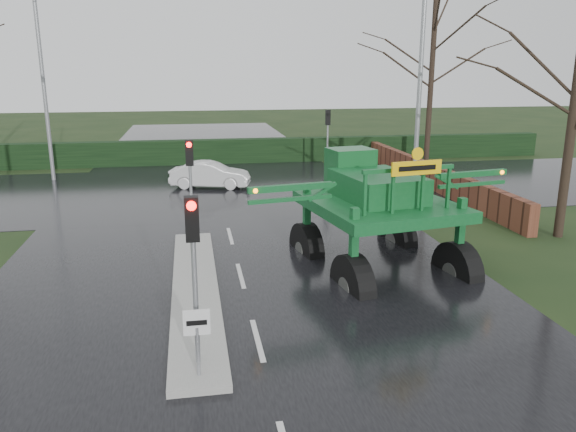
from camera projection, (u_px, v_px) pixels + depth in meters
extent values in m
plane|color=black|center=(258.00, 341.00, 12.32)|extent=(140.00, 140.00, 0.00)
cube|color=black|center=(226.00, 222.00, 21.84)|extent=(14.00, 80.00, 0.02)
cube|color=black|center=(218.00, 190.00, 27.56)|extent=(80.00, 12.00, 0.02)
cube|color=gray|center=(195.00, 290.00, 14.94)|extent=(1.20, 10.00, 0.16)
cube|color=black|center=(211.00, 152.00, 34.98)|extent=(44.00, 0.90, 1.50)
cube|color=#592D1E|center=(420.00, 171.00, 29.17)|extent=(0.40, 20.00, 1.20)
cylinder|color=gray|center=(198.00, 352.00, 10.51)|extent=(0.07, 0.07, 1.00)
cube|color=silver|center=(197.00, 322.00, 10.36)|extent=(0.50, 0.04, 0.50)
cube|color=black|center=(197.00, 323.00, 10.34)|extent=(0.38, 0.01, 0.10)
cylinder|color=gray|center=(195.00, 287.00, 10.71)|extent=(0.10, 0.10, 3.50)
cube|color=black|center=(192.00, 219.00, 10.36)|extent=(0.26, 0.22, 0.85)
sphere|color=#FF0C07|center=(191.00, 206.00, 10.17)|extent=(0.18, 0.18, 0.18)
cylinder|color=gray|center=(191.00, 193.00, 18.80)|extent=(0.10, 0.10, 3.50)
cube|color=black|center=(189.00, 153.00, 18.46)|extent=(0.26, 0.22, 0.85)
sphere|color=#FF0C07|center=(189.00, 145.00, 18.26)|extent=(0.18, 0.18, 0.18)
cylinder|color=gray|center=(328.00, 141.00, 32.01)|extent=(0.10, 0.10, 3.50)
cube|color=black|center=(328.00, 117.00, 31.67)|extent=(0.26, 0.22, 0.85)
sphere|color=#FF0C07|center=(327.00, 112.00, 31.72)|extent=(0.18, 0.18, 0.18)
cylinder|color=gray|center=(420.00, 87.00, 23.90)|extent=(0.20, 0.20, 10.00)
cylinder|color=gray|center=(44.00, 84.00, 28.66)|extent=(0.20, 0.20, 10.00)
cylinder|color=black|center=(572.00, 123.00, 18.95)|extent=(0.32, 0.32, 8.00)
cylinder|color=black|center=(431.00, 82.00, 33.22)|extent=(0.32, 0.32, 10.00)
cylinder|color=black|center=(274.00, 244.00, 16.02)|extent=(0.83, 1.94, 1.88)
cylinder|color=#595B56|center=(274.00, 244.00, 16.02)|extent=(0.66, 0.74, 0.66)
cube|color=#0E4E22|center=(273.00, 204.00, 15.72)|extent=(0.24, 0.24, 2.16)
cylinder|color=black|center=(379.00, 232.00, 17.14)|extent=(0.83, 1.94, 1.88)
cylinder|color=#595B56|center=(379.00, 232.00, 17.14)|extent=(0.66, 0.74, 0.66)
cube|color=#0E4E22|center=(380.00, 195.00, 16.84)|extent=(0.24, 0.24, 2.16)
cylinder|color=black|center=(320.00, 285.00, 12.95)|extent=(0.83, 1.94, 1.88)
cylinder|color=#595B56|center=(320.00, 285.00, 12.95)|extent=(0.66, 0.74, 0.66)
cube|color=#0E4E22|center=(321.00, 237.00, 12.65)|extent=(0.24, 0.24, 2.16)
cylinder|color=black|center=(444.00, 268.00, 14.06)|extent=(0.83, 1.94, 1.88)
cylinder|color=#595B56|center=(444.00, 268.00, 14.06)|extent=(0.66, 0.74, 0.66)
cube|color=#0E4E22|center=(448.00, 223.00, 13.76)|extent=(0.24, 0.24, 2.16)
cube|color=#0E4E22|center=(355.00, 190.00, 14.59)|extent=(4.66, 5.12, 0.33)
cube|color=#0E4E22|center=(353.00, 169.00, 14.62)|extent=(2.52, 3.13, 0.85)
cube|color=#135325|center=(324.00, 148.00, 16.25)|extent=(1.58, 1.35, 1.22)
cube|color=#0E4E22|center=(387.00, 145.00, 12.87)|extent=(2.80, 0.60, 0.11)
cube|color=#0E4E22|center=(248.00, 167.00, 13.04)|extent=(2.44, 0.59, 0.17)
sphere|color=orange|center=(204.00, 170.00, 12.61)|extent=(0.13, 0.13, 0.13)
cube|color=#0E4E22|center=(464.00, 154.00, 15.02)|extent=(2.44, 0.59, 0.17)
sphere|color=orange|center=(498.00, 153.00, 15.27)|extent=(0.13, 0.13, 0.13)
cube|color=yellow|center=(395.00, 143.00, 12.50)|extent=(1.49, 0.31, 0.38)
cube|color=black|center=(395.00, 143.00, 12.50)|extent=(1.11, 0.20, 0.13)
cylinder|color=yellow|center=(396.00, 126.00, 12.41)|extent=(0.34, 0.10, 0.34)
imported|color=silver|center=(211.00, 188.00, 28.08)|extent=(4.11, 2.25, 1.28)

